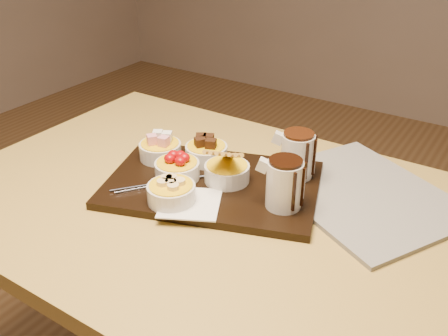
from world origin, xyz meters
The scene contains 12 objects.
dining_table centered at (0.00, 0.00, 0.65)m, with size 1.20×0.80×0.75m.
serving_board centered at (-0.04, 0.04, 0.76)m, with size 0.46×0.30×0.02m, color black.
napkin centered at (-0.03, -0.06, 0.77)m, with size 0.12×0.12×0.00m, color white.
bowl_marshmallows centered at (-0.21, 0.06, 0.79)m, with size 0.10×0.10×0.04m, color beige.
bowl_cake centered at (-0.11, 0.11, 0.79)m, with size 0.10×0.10×0.04m, color beige.
bowl_strawberries centered at (-0.11, 0.01, 0.79)m, with size 0.10×0.10×0.04m, color beige.
bowl_biscotti centered at (-0.02, 0.06, 0.79)m, with size 0.10×0.10×0.04m, color beige.
bowl_bananas centered at (-0.07, -0.08, 0.79)m, with size 0.10×0.10×0.04m, color beige.
pitcher_dark_chocolate centered at (0.13, 0.03, 0.82)m, with size 0.07×0.07×0.10m, color silver.
pitcher_milk_chocolate centered at (0.10, 0.16, 0.82)m, with size 0.07×0.07×0.10m, color silver.
fondue_skewers centered at (-0.12, -0.02, 0.77)m, with size 0.26×0.03×0.01m, color silver, non-canonical shape.
newspaper centered at (0.25, 0.19, 0.76)m, with size 0.39×0.31×0.01m, color beige.
Camera 1 is at (0.50, -0.74, 1.33)m, focal length 40.00 mm.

